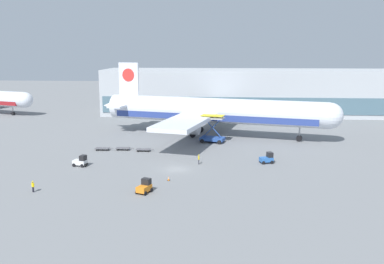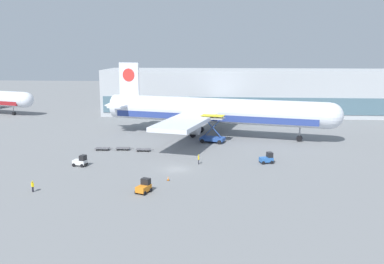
% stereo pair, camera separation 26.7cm
% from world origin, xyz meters
% --- Properties ---
extents(ground_plane, '(400.00, 400.00, 0.00)m').
position_xyz_m(ground_plane, '(0.00, 0.00, 0.00)').
color(ground_plane, slate).
extents(terminal_building, '(90.00, 18.20, 14.00)m').
position_xyz_m(terminal_building, '(15.66, 64.68, 6.99)').
color(terminal_building, '#B2B7BC').
rests_on(terminal_building, ground_plane).
extents(airplane_main, '(57.09, 48.52, 17.00)m').
position_xyz_m(airplane_main, '(4.93, 29.41, 5.84)').
color(airplane_main, silver).
rests_on(airplane_main, ground_plane).
extents(scissor_lift_loader, '(5.77, 4.41, 6.04)m').
position_xyz_m(scissor_lift_loader, '(5.60, 22.11, 2.26)').
color(scissor_lift_loader, '#284C99').
rests_on(scissor_lift_loader, ground_plane).
extents(baggage_tug_foreground, '(2.74, 2.21, 2.00)m').
position_xyz_m(baggage_tug_foreground, '(15.91, 5.25, 0.88)').
color(baggage_tug_foreground, '#2D66B7').
rests_on(baggage_tug_foreground, ground_plane).
extents(baggage_tug_mid, '(2.34, 2.78, 2.00)m').
position_xyz_m(baggage_tug_mid, '(-3.26, -12.33, 0.88)').
color(baggage_tug_mid, orange).
rests_on(baggage_tug_mid, ground_plane).
extents(baggage_tug_far, '(2.69, 2.08, 2.00)m').
position_xyz_m(baggage_tug_far, '(-17.01, 0.83, 0.88)').
color(baggage_tug_far, silver).
rests_on(baggage_tug_far, ground_plane).
extents(baggage_dolly_lead, '(3.70, 1.50, 0.48)m').
position_xyz_m(baggage_dolly_lead, '(-16.58, 12.89, 0.39)').
color(baggage_dolly_lead, '#56565B').
rests_on(baggage_dolly_lead, ground_plane).
extents(baggage_dolly_second, '(3.70, 1.50, 0.48)m').
position_xyz_m(baggage_dolly_second, '(-12.45, 13.37, 0.39)').
color(baggage_dolly_second, '#56565B').
rests_on(baggage_dolly_second, ground_plane).
extents(baggage_dolly_third, '(3.70, 1.50, 0.48)m').
position_xyz_m(baggage_dolly_third, '(-8.13, 12.64, 0.39)').
color(baggage_dolly_third, '#56565B').
rests_on(baggage_dolly_third, ground_plane).
extents(ground_crew_near, '(0.23, 0.57, 1.78)m').
position_xyz_m(ground_crew_near, '(3.62, 3.64, 1.05)').
color(ground_crew_near, black).
rests_on(ground_crew_near, ground_plane).
extents(ground_crew_far, '(0.50, 0.37, 1.67)m').
position_xyz_m(ground_crew_far, '(-19.34, -13.27, 0.98)').
color(ground_crew_far, black).
rests_on(ground_crew_far, ground_plane).
extents(traffic_cone_near, '(0.40, 0.40, 0.73)m').
position_xyz_m(traffic_cone_near, '(-0.56, -6.41, 0.36)').
color(traffic_cone_near, black).
rests_on(traffic_cone_near, ground_plane).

